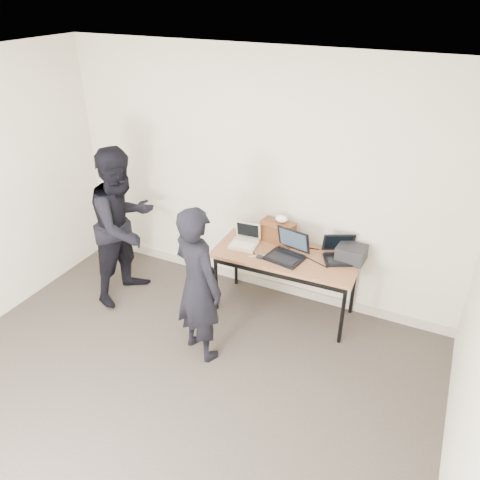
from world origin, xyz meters
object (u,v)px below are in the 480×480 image
Objects in this scene: laptop_center at (288,251)px; person_observer at (124,225)px; desk at (285,260)px; leather_satchel at (278,231)px; equipment_box at (351,253)px; laptop_right at (340,254)px; laptop_beige at (245,241)px; person_typist at (198,285)px.

laptop_center is 1.80m from person_observer.
laptop_center is (0.02, -0.02, 0.12)m from desk.
desk is 0.35m from leather_satchel.
leather_satchel reaches higher than equipment_box.
desk is at bearing -44.27° from leather_satchel.
laptop_right is 1.53× the size of equipment_box.
equipment_box is at bearing 4.63° from laptop_beige.
laptop_right is (0.49, 0.20, -0.01)m from laptop_center.
laptop_right is at bearing 5.06° from laptop_beige.
person_observer reaches higher than laptop_beige.
laptop_beige is 1.00m from laptop_right.
desk is 0.56m from laptop_right.
person_typist is 1.32m from person_observer.
laptop_right is 0.24× the size of person_observer.
person_observer is at bearing -168.17° from desk.
laptop_center is 0.33m from leather_satchel.
laptop_right is at bearing 3.43° from leather_satchel.
laptop_center reaches higher than desk.
person_typist reaches higher than laptop_beige.
person_typist reaches higher than laptop_right.
laptop_right is 0.12m from equipment_box.
desk is at bearing -69.36° from person_observer.
leather_satchel is at bearing -82.87° from person_typist.
person_observer reaches higher than equipment_box.
leather_satchel is (0.29, 0.22, 0.08)m from laptop_beige.
desk is 0.49m from laptop_beige.
leather_satchel is at bearing 126.61° from desk.
laptop_right is at bearing 32.57° from laptop_center.
leather_satchel is at bearing -60.29° from person_observer.
person_typist is at bearing -98.53° from leather_satchel.
person_observer is at bearing -156.62° from laptop_center.
leather_satchel is 0.24× the size of person_typist.
laptop_right is 1.13× the size of leather_satchel.
laptop_center is 0.98× the size of laptop_right.
laptop_center is at bearing -8.06° from laptop_beige.
leather_satchel is at bearing 140.23° from laptop_center.
laptop_center reaches higher than leather_satchel.
desk is at bearing -163.05° from equipment_box.
laptop_beige is at bearing -170.70° from equipment_box.
leather_satchel is (-0.70, 0.05, 0.07)m from laptop_right.
laptop_right is 2.32m from person_observer.
leather_satchel is 0.81m from equipment_box.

